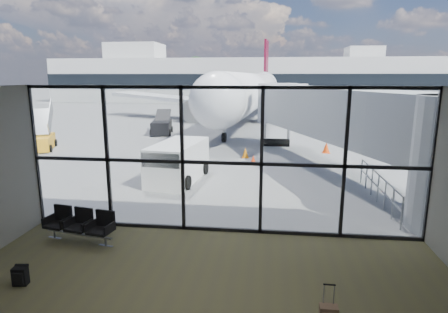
% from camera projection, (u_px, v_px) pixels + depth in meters
% --- Properties ---
extents(ground, '(220.00, 220.00, 0.00)m').
position_uv_depth(ground, '(260.00, 112.00, 50.54)').
color(ground, slate).
rests_on(ground, ground).
extents(lounge_shell, '(12.02, 8.01, 4.51)m').
position_uv_depth(lounge_shell, '(186.00, 199.00, 6.52)').
color(lounge_shell, '#6C6944').
rests_on(lounge_shell, ground).
extents(glass_curtain_wall, '(12.10, 0.12, 4.50)m').
position_uv_depth(glass_curtain_wall, '(221.00, 161.00, 11.26)').
color(glass_curtain_wall, white).
rests_on(glass_curtain_wall, ground).
extents(jet_bridge, '(8.00, 16.50, 4.33)m').
position_uv_depth(jet_bridge, '(345.00, 120.00, 17.43)').
color(jet_bridge, '#ABAFB1').
rests_on(jet_bridge, ground).
extents(apron_railing, '(0.06, 5.46, 1.11)m').
position_uv_depth(apron_railing, '(378.00, 184.00, 14.30)').
color(apron_railing, gray).
rests_on(apron_railing, ground).
extents(far_terminal, '(80.00, 12.20, 11.00)m').
position_uv_depth(far_terminal, '(261.00, 79.00, 71.05)').
color(far_terminal, '#BAB9B5').
rests_on(far_terminal, ground).
extents(tree_0, '(4.95, 4.95, 7.12)m').
position_uv_depth(tree_0, '(68.00, 77.00, 86.03)').
color(tree_0, '#382619').
rests_on(tree_0, ground).
extents(tree_1, '(5.61, 5.61, 8.07)m').
position_uv_depth(tree_1, '(93.00, 74.00, 85.18)').
color(tree_1, '#382619').
rests_on(tree_1, ground).
extents(tree_2, '(6.27, 6.27, 9.03)m').
position_uv_depth(tree_2, '(118.00, 71.00, 84.33)').
color(tree_2, '#382619').
rests_on(tree_2, ground).
extents(tree_3, '(4.95, 4.95, 7.12)m').
position_uv_depth(tree_3, '(144.00, 77.00, 83.87)').
color(tree_3, '#382619').
rests_on(tree_3, ground).
extents(tree_4, '(5.61, 5.61, 8.07)m').
position_uv_depth(tree_4, '(170.00, 74.00, 83.02)').
color(tree_4, '#382619').
rests_on(tree_4, ground).
extents(tree_5, '(6.27, 6.27, 9.03)m').
position_uv_depth(tree_5, '(196.00, 71.00, 82.17)').
color(tree_5, '#382619').
rests_on(tree_5, ground).
extents(seating_row, '(2.17, 0.97, 0.97)m').
position_uv_depth(seating_row, '(81.00, 223.00, 10.96)').
color(seating_row, gray).
rests_on(seating_row, ground).
extents(backpack, '(0.34, 0.32, 0.48)m').
position_uv_depth(backpack, '(20.00, 276.00, 8.64)').
color(backpack, black).
rests_on(backpack, ground).
extents(airliner, '(33.98, 39.43, 10.16)m').
position_uv_depth(airliner, '(251.00, 92.00, 41.41)').
color(airliner, white).
rests_on(airliner, ground).
extents(service_van, '(2.37, 4.26, 1.77)m').
position_uv_depth(service_van, '(177.00, 162.00, 17.23)').
color(service_van, white).
rests_on(service_van, ground).
extents(belt_loader, '(2.12, 4.30, 1.90)m').
position_uv_depth(belt_loader, '(162.00, 126.00, 31.51)').
color(belt_loader, black).
rests_on(belt_loader, ground).
extents(mobile_stairs, '(2.96, 4.00, 2.56)m').
position_uv_depth(mobile_stairs, '(38.00, 140.00, 24.72)').
color(mobile_stairs, '#F5A61C').
rests_on(mobile_stairs, ground).
extents(traffic_cone_a, '(0.37, 0.37, 0.52)m').
position_uv_depth(traffic_cone_a, '(253.00, 160.00, 20.54)').
color(traffic_cone_a, '#F8390D').
rests_on(traffic_cone_a, ground).
extents(traffic_cone_b, '(0.41, 0.41, 0.59)m').
position_uv_depth(traffic_cone_b, '(245.00, 153.00, 22.28)').
color(traffic_cone_b, orange).
rests_on(traffic_cone_b, ground).
extents(traffic_cone_c, '(0.48, 0.48, 0.69)m').
position_uv_depth(traffic_cone_c, '(326.00, 148.00, 23.68)').
color(traffic_cone_c, '#FF490D').
rests_on(traffic_cone_c, ground).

